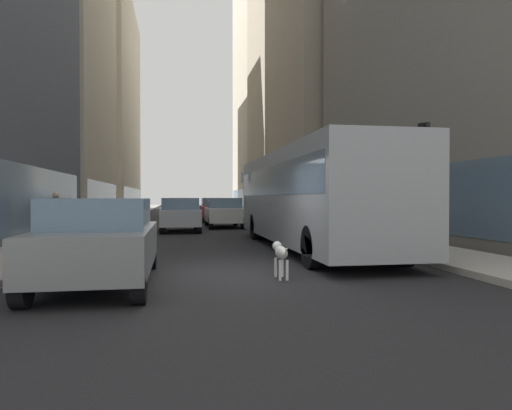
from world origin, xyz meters
TOP-DOWN VIEW (x-y plane):
  - ground_plane at (0.00, 35.00)m, footprint 120.00×120.00m
  - sidewalk_left at (-5.70, 35.00)m, footprint 2.40×110.00m
  - sidewalk_right at (5.70, 35.00)m, footprint 2.40×110.00m
  - building_left_mid at (-11.90, 26.61)m, footprint 10.29×15.31m
  - building_left_far at (-11.90, 48.43)m, footprint 10.71×23.86m
  - building_right_near at (11.90, 6.92)m, footprint 8.52×21.84m
  - building_right_mid at (11.90, 30.36)m, footprint 10.61×23.64m
  - building_right_far at (11.90, 54.11)m, footprint 8.71×19.19m
  - transit_bus at (2.80, 4.43)m, footprint 2.78×11.53m
  - car_grey_wagon at (-2.80, -0.91)m, footprint 1.90×4.43m
  - car_black_suv at (2.80, 44.36)m, footprint 1.95×4.37m
  - car_blue_hatchback at (-1.20, 34.06)m, footprint 1.87×4.20m
  - car_red_coupe at (1.20, 21.37)m, footprint 1.89×4.04m
  - car_silver_sedan at (-1.20, 12.74)m, footprint 1.87×4.02m
  - car_white_van at (1.20, 15.47)m, footprint 1.90×4.13m
  - dalmatian_dog at (0.69, -0.78)m, footprint 0.22×0.96m
  - pedestrian_with_handbag at (-5.73, 8.01)m, footprint 0.45×0.34m
  - traffic_light_near at (4.90, 1.02)m, footprint 0.24×0.41m

SIDE VIEW (x-z plane):
  - ground_plane at x=0.00m, z-range 0.00..0.00m
  - sidewalk_left at x=-5.70m, z-range 0.00..0.15m
  - sidewalk_right at x=5.70m, z-range 0.00..0.15m
  - dalmatian_dog at x=0.69m, z-range 0.15..0.87m
  - car_silver_sedan at x=-1.20m, z-range 0.01..1.63m
  - car_red_coupe at x=1.20m, z-range 0.01..1.63m
  - car_white_van at x=1.20m, z-range 0.01..1.63m
  - car_blue_hatchback at x=-1.20m, z-range 0.01..1.63m
  - car_grey_wagon at x=-2.80m, z-range 0.01..1.63m
  - car_black_suv at x=2.80m, z-range 0.01..1.63m
  - pedestrian_with_handbag at x=-5.73m, z-range 0.17..1.86m
  - transit_bus at x=2.80m, z-range 0.25..3.30m
  - traffic_light_near at x=4.90m, z-range 0.74..4.14m
  - building_right_near at x=11.90m, z-range -0.01..18.38m
  - building_left_far at x=-11.90m, z-range -0.01..25.56m
  - building_right_mid at x=11.90m, z-range -0.01..27.16m
  - building_left_mid at x=-11.90m, z-range -0.01..31.15m
  - building_right_far at x=11.90m, z-range -0.01..36.65m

